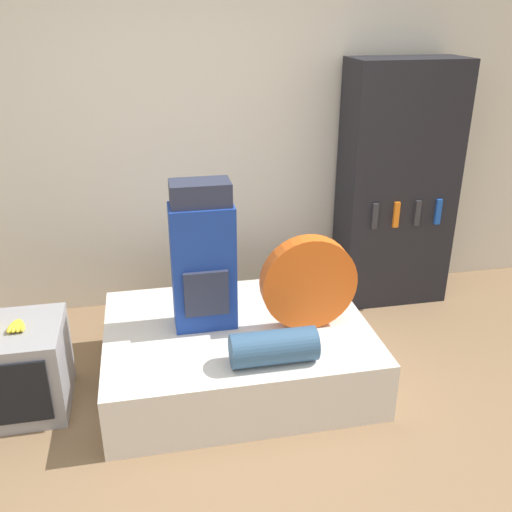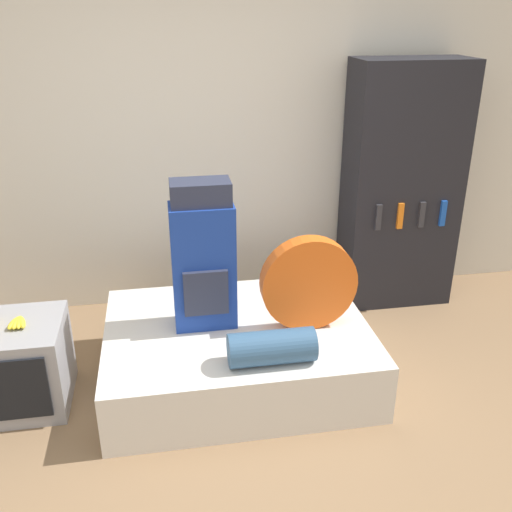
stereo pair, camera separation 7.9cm
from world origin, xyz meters
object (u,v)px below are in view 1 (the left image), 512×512
object	(u,v)px
tent_bag	(308,283)
television	(12,369)
bookshelf	(397,186)
backpack	(203,259)
sleeping_roll	(274,347)

from	to	relation	value
tent_bag	television	size ratio (longest dim) A/B	0.95
tent_bag	bookshelf	bearing A→B (deg)	44.57
backpack	television	size ratio (longest dim) A/B	1.49
sleeping_roll	television	size ratio (longest dim) A/B	0.79
tent_bag	backpack	bearing A→B (deg)	167.29
television	sleeping_roll	bearing A→B (deg)	-14.81
tent_bag	bookshelf	size ratio (longest dim) A/B	0.31
tent_bag	sleeping_roll	bearing A→B (deg)	-129.69
sleeping_roll	tent_bag	bearing A→B (deg)	50.31
bookshelf	tent_bag	bearing A→B (deg)	-135.43
tent_bag	sleeping_roll	world-z (taller)	tent_bag
backpack	tent_bag	distance (m)	0.63
television	bookshelf	xyz separation A→B (m)	(2.66, 0.89, 0.65)
tent_bag	sleeping_roll	xyz separation A→B (m)	(-0.29, -0.34, -0.19)
backpack	tent_bag	bearing A→B (deg)	-12.71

